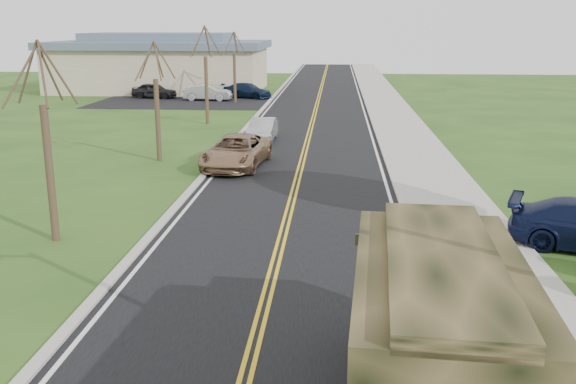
# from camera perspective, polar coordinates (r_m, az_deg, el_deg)

# --- Properties ---
(road) EXTENTS (8.00, 120.00, 0.01)m
(road) POSITION_cam_1_polar(r_m,az_deg,el_deg) (48.76, 2.40, 7.04)
(road) COLOR black
(road) RESTS_ON ground
(curb_right) EXTENTS (0.30, 120.00, 0.12)m
(curb_right) POSITION_cam_1_polar(r_m,az_deg,el_deg) (48.80, 7.31, 7.01)
(curb_right) COLOR #9E998E
(curb_right) RESTS_ON ground
(sidewalk_right) EXTENTS (3.20, 120.00, 0.10)m
(sidewalk_right) POSITION_cam_1_polar(r_m,az_deg,el_deg) (48.92, 9.37, 6.94)
(sidewalk_right) COLOR #9E998E
(sidewalk_right) RESTS_ON ground
(curb_left) EXTENTS (0.30, 120.00, 0.10)m
(curb_left) POSITION_cam_1_polar(r_m,az_deg,el_deg) (49.07, -2.49, 7.14)
(curb_left) COLOR #9E998E
(curb_left) RESTS_ON ground
(bare_tree_a) EXTENTS (1.93, 2.26, 6.08)m
(bare_tree_a) POSITION_cam_1_polar(r_m,az_deg,el_deg) (20.60, -20.54, 2.93)
(bare_tree_a) COLOR #38281C
(bare_tree_a) RESTS_ON ground
(bare_tree_b) EXTENTS (1.83, 2.14, 5.73)m
(bare_tree_b) POSITION_cam_1_polar(r_m,az_deg,el_deg) (31.76, -11.56, 7.14)
(bare_tree_b) COLOR #38281C
(bare_tree_b) RESTS_ON ground
(bare_tree_c) EXTENTS (2.04, 2.39, 6.42)m
(bare_tree_c) POSITION_cam_1_polar(r_m,az_deg,el_deg) (43.33, -7.28, 9.66)
(bare_tree_c) COLOR #38281C
(bare_tree_c) RESTS_ON ground
(bare_tree_d) EXTENTS (1.88, 2.20, 5.91)m
(bare_tree_d) POSITION_cam_1_polar(r_m,az_deg,el_deg) (55.12, -4.77, 10.55)
(bare_tree_d) COLOR #38281C
(bare_tree_d) RESTS_ON ground
(commercial_building) EXTENTS (25.50, 21.50, 5.65)m
(commercial_building) POSITION_cam_1_polar(r_m,az_deg,el_deg) (66.75, -11.19, 11.16)
(commercial_building) COLOR tan
(commercial_building) RESTS_ON ground
(military_truck) EXTENTS (2.78, 6.94, 3.40)m
(military_truck) POSITION_cam_1_polar(r_m,az_deg,el_deg) (10.37, 12.83, -11.75)
(military_truck) COLOR black
(military_truck) RESTS_ON ground
(suv_champagne) EXTENTS (3.02, 5.59, 1.49)m
(suv_champagne) POSITION_cam_1_polar(r_m,az_deg,el_deg) (30.01, -4.63, 3.60)
(suv_champagne) COLOR #927052
(suv_champagne) RESTS_ON ground
(sedan_silver) EXTENTS (1.44, 3.95, 1.29)m
(sedan_silver) POSITION_cam_1_polar(r_m,az_deg,el_deg) (36.76, -2.29, 5.54)
(sedan_silver) COLOR #ACACB1
(sedan_silver) RESTS_ON ground
(lot_car_dark) EXTENTS (4.21, 2.22, 1.37)m
(lot_car_dark) POSITION_cam_1_polar(r_m,az_deg,el_deg) (59.66, -11.81, 8.81)
(lot_car_dark) COLOR black
(lot_car_dark) RESTS_ON ground
(lot_car_silver) EXTENTS (4.29, 1.64, 1.40)m
(lot_car_silver) POSITION_cam_1_polar(r_m,az_deg,el_deg) (57.13, -7.17, 8.77)
(lot_car_silver) COLOR silver
(lot_car_silver) RESTS_ON ground
(lot_car_navy) EXTENTS (4.95, 3.54, 1.33)m
(lot_car_navy) POSITION_cam_1_polar(r_m,az_deg,el_deg) (58.79, -3.61, 8.99)
(lot_car_navy) COLOR #0D1A31
(lot_car_navy) RESTS_ON ground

